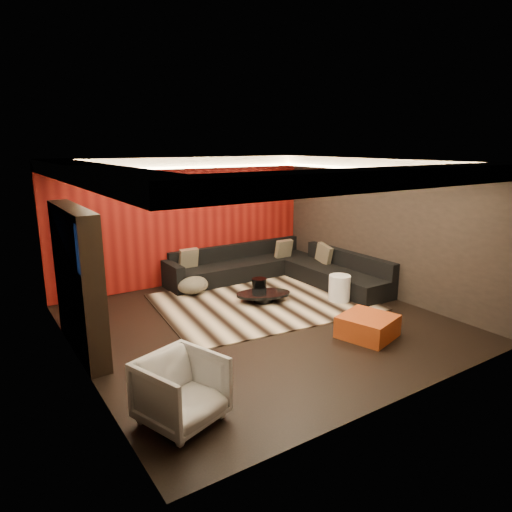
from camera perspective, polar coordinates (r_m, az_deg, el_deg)
floor at (r=8.11m, az=0.56°, el=-8.43°), size 6.00×6.00×0.02m
ceiling at (r=7.51m, az=0.61°, el=11.90°), size 6.00×6.00×0.02m
wall_back at (r=10.28m, az=-8.83°, el=4.37°), size 6.00×0.02×2.80m
wall_left at (r=6.55m, az=-21.84°, el=-1.89°), size 0.02×6.00×2.80m
wall_right at (r=9.66m, az=15.60°, el=3.42°), size 0.02×6.00×2.80m
red_feature_wall at (r=10.24m, az=-8.74°, el=4.34°), size 5.98×0.05×2.78m
soffit_back at (r=9.87m, az=-8.35°, el=11.54°), size 6.00×0.60×0.22m
soffit_front at (r=5.49m, az=16.76°, el=9.35°), size 6.00×0.60×0.22m
soffit_left at (r=6.41m, az=-20.14°, el=9.67°), size 0.60×4.80×0.22m
soffit_right at (r=9.29m, az=14.84°, el=11.09°), size 0.60×4.80×0.22m
cove_back at (r=9.57m, az=-7.45°, el=10.96°), size 4.80×0.08×0.04m
cove_front at (r=5.72m, az=14.07°, el=8.77°), size 4.80×0.08×0.04m
cove_left at (r=6.51m, az=-17.14°, el=9.15°), size 0.08×4.80×0.04m
cove_right at (r=9.05m, az=13.33°, el=10.54°), size 0.08×4.80×0.04m
tv_surround at (r=7.23m, az=-21.38°, el=-2.90°), size 0.30×2.00×2.20m
tv_screen at (r=7.18m, az=-20.38°, el=-0.04°), size 0.04×1.30×0.80m
tv_shelf at (r=7.38m, az=-19.89°, el=-5.70°), size 0.04×1.60×0.04m
rug at (r=9.10m, az=0.83°, el=-5.77°), size 4.30×3.41×0.02m
coffee_table at (r=9.07m, az=0.93°, el=-5.15°), size 1.40×1.40×0.18m
drum_stool at (r=9.41m, az=0.41°, el=-3.88°), size 0.40×0.40×0.36m
striped_pouf at (r=9.63m, az=-7.99°, el=-3.57°), size 0.72×0.72×0.37m
white_side_table at (r=9.25m, az=10.39°, el=-3.99°), size 0.43×0.43×0.53m
orange_ottoman at (r=7.72m, az=13.77°, el=-8.53°), size 0.99×0.99×0.36m
armchair at (r=5.38m, az=-9.31°, el=-16.24°), size 1.06×1.07×0.77m
sectional_sofa at (r=10.41m, az=2.78°, el=-1.77°), size 3.65×3.50×0.75m
throw_pillows at (r=10.46m, az=1.35°, el=0.34°), size 3.04×1.68×0.50m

